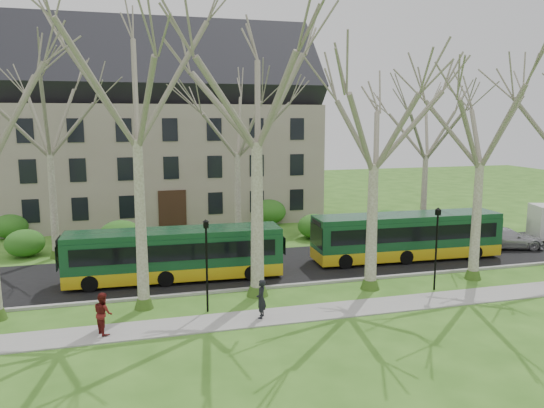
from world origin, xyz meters
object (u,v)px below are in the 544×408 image
at_px(bus_lead, 175,254).
at_px(pedestrian_a, 261,299).
at_px(pedestrian_b, 103,313).
at_px(bus_follow, 407,236).
at_px(sedan, 506,238).

bearing_deg(bus_lead, pedestrian_a, -62.46).
bearing_deg(pedestrian_b, bus_lead, -52.81).
distance_m(bus_lead, pedestrian_a, 7.48).
xyz_separation_m(bus_follow, pedestrian_b, (-18.11, -7.21, -0.62)).
bearing_deg(pedestrian_b, bus_follow, -93.04).
relative_size(bus_lead, pedestrian_a, 6.63).
relative_size(bus_follow, pedestrian_b, 6.78).
bearing_deg(pedestrian_b, sedan, -97.83).
height_order(sedan, pedestrian_b, pedestrian_b).
relative_size(sedan, pedestrian_a, 2.75).
bearing_deg(bus_follow, bus_lead, -176.10).
distance_m(bus_lead, pedestrian_b, 7.62).
distance_m(bus_lead, sedan, 22.68).
height_order(bus_follow, pedestrian_b, bus_follow).
bearing_deg(bus_lead, pedestrian_b, -115.98).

